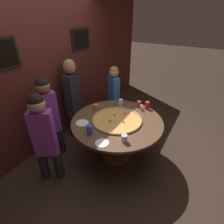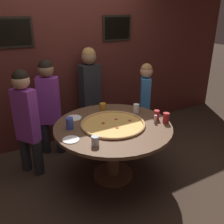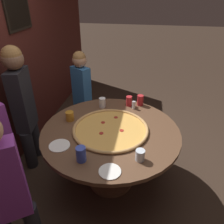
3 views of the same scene
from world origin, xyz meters
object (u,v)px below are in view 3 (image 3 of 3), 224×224
at_px(diner_centre_back, 4,185).
at_px(diner_far_left, 82,90).
at_px(drink_cup_far_left, 81,154).
at_px(drink_cup_beside_pizza, 140,100).
at_px(drink_cup_centre_back, 129,101).
at_px(condiment_shaker, 134,105).
at_px(white_plate_near_front, 110,171).
at_px(drink_cup_far_right, 70,116).
at_px(giant_pizza, 110,129).
at_px(diner_side_left, 23,103).
at_px(drink_cup_near_right, 140,155).
at_px(white_plate_beside_cup, 59,146).
at_px(drink_cup_front_edge, 102,103).
at_px(dining_table, 111,141).

relative_size(diner_centre_back, diner_far_left, 1.08).
bearing_deg(drink_cup_far_left, drink_cup_beside_pizza, -21.50).
relative_size(drink_cup_centre_back, condiment_shaker, 1.27).
bearing_deg(diner_far_left, white_plate_near_front, -32.40).
distance_m(drink_cup_far_right, diner_far_left, 0.82).
distance_m(giant_pizza, drink_cup_far_right, 0.49).
relative_size(condiment_shaker, diner_far_left, 0.08).
distance_m(giant_pizza, diner_side_left, 1.09).
bearing_deg(drink_cup_near_right, drink_cup_far_left, 100.69).
bearing_deg(white_plate_beside_cup, condiment_shaker, -36.67).
height_order(drink_cup_centre_back, drink_cup_front_edge, drink_cup_centre_back).
height_order(white_plate_near_front, diner_side_left, diner_side_left).
distance_m(drink_cup_beside_pizza, white_plate_near_front, 1.19).
height_order(drink_cup_far_right, drink_cup_far_left, drink_cup_far_left).
xyz_separation_m(white_plate_beside_cup, diner_side_left, (0.53, 0.65, 0.12)).
bearing_deg(white_plate_beside_cup, white_plate_near_front, -114.57).
xyz_separation_m(white_plate_near_front, diner_side_left, (0.77, 1.17, 0.12)).
distance_m(giant_pizza, white_plate_beside_cup, 0.54).
bearing_deg(drink_cup_far_left, white_plate_beside_cup, 59.88).
bearing_deg(drink_cup_centre_back, diner_centre_back, 152.82).
xyz_separation_m(dining_table, drink_cup_far_left, (-0.49, 0.16, 0.22)).
distance_m(drink_cup_centre_back, white_plate_beside_cup, 1.06).
bearing_deg(diner_side_left, drink_cup_far_right, 71.98).
distance_m(diner_side_left, diner_centre_back, 1.18).
height_order(giant_pizza, drink_cup_beside_pizza, drink_cup_beside_pizza).
xyz_separation_m(drink_cup_centre_back, diner_far_left, (0.35, 0.72, -0.07)).
xyz_separation_m(drink_cup_near_right, drink_cup_far_left, (-0.09, 0.49, 0.02)).
height_order(condiment_shaker, diner_far_left, diner_far_left).
bearing_deg(giant_pizza, diner_centre_back, 145.30).
bearing_deg(drink_cup_far_right, drink_cup_front_edge, -38.57).
distance_m(drink_cup_far_right, condiment_shaker, 0.77).
relative_size(drink_cup_centre_back, diner_side_left, 0.08).
height_order(giant_pizza, drink_cup_near_right, drink_cup_near_right).
bearing_deg(drink_cup_centre_back, diner_side_left, 107.19).
xyz_separation_m(white_plate_near_front, diner_far_left, (1.49, 0.69, -0.01)).
height_order(drink_cup_far_right, white_plate_beside_cup, drink_cup_far_right).
bearing_deg(diner_centre_back, drink_cup_beside_pizza, -155.25).
relative_size(drink_cup_far_left, drink_cup_beside_pizza, 1.05).
height_order(drink_cup_centre_back, drink_cup_beside_pizza, drink_cup_beside_pizza).
height_order(drink_cup_far_right, diner_side_left, diner_side_left).
bearing_deg(drink_cup_centre_back, drink_cup_front_edge, 106.41).
distance_m(drink_cup_near_right, diner_far_left, 1.60).
xyz_separation_m(giant_pizza, diner_far_left, (0.92, 0.59, -0.02)).
xyz_separation_m(drink_cup_far_right, drink_cup_centre_back, (0.45, -0.60, 0.01)).
bearing_deg(giant_pizza, drink_cup_near_right, -140.19).
bearing_deg(white_plate_beside_cup, diner_far_left, 7.52).
distance_m(drink_cup_centre_back, drink_cup_beside_pizza, 0.14).
distance_m(drink_cup_far_left, drink_cup_beside_pizza, 1.17).
bearing_deg(drink_cup_near_right, white_plate_beside_cup, 85.58).
xyz_separation_m(drink_cup_far_right, drink_cup_front_edge, (0.36, -0.29, 0.01)).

